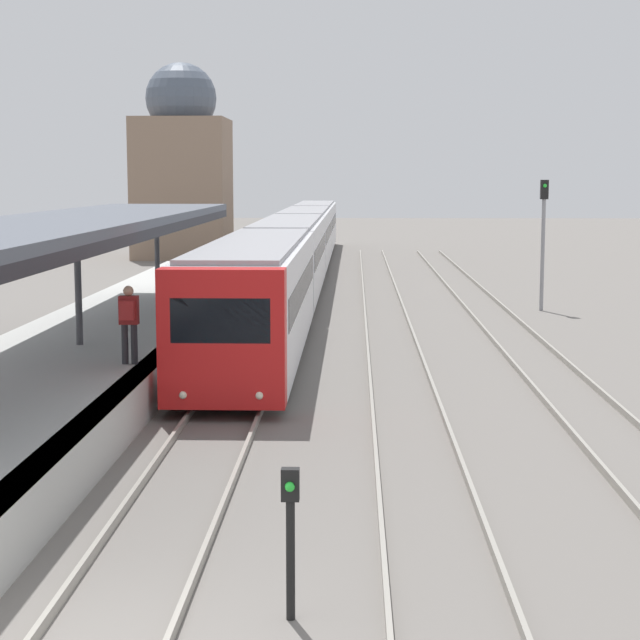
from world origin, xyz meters
TOP-DOWN VIEW (x-y plane):
  - platform_canopy at (-3.79, 14.51)m, footprint 4.00×25.26m
  - person_on_platform at (-2.10, 11.89)m, footprint 0.40×0.40m
  - train_near at (0.00, 39.61)m, footprint 2.56×58.09m
  - signal_post_near at (1.95, 1.07)m, footprint 0.20×0.22m
  - signal_mast_far at (9.52, 29.05)m, footprint 0.28×0.29m
  - distant_domed_building at (-7.81, 54.81)m, footprint 5.54×5.54m

SIDE VIEW (x-z plane):
  - signal_post_near at x=1.95m, z-range 0.21..1.93m
  - train_near at x=0.00m, z-range 0.17..3.36m
  - person_on_platform at x=-2.10m, z-range 1.10..2.77m
  - signal_mast_far at x=9.52m, z-range 0.63..5.42m
  - platform_canopy at x=-3.79m, z-range 2.33..5.34m
  - distant_domed_building at x=-7.81m, z-range -0.41..11.30m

